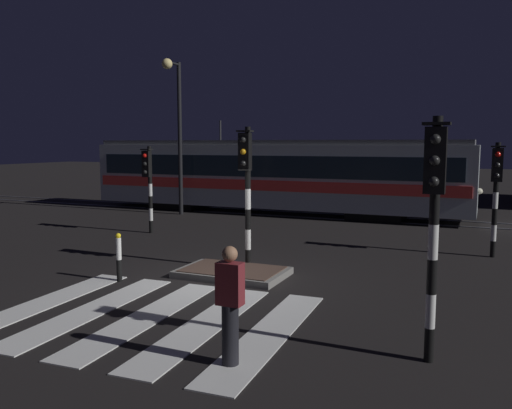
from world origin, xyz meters
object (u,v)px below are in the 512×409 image
at_px(traffic_light_corner_near_right, 434,203).
at_px(street_lamp_trackside_left, 176,117).
at_px(traffic_light_corner_far_left, 148,176).
at_px(bollard_island_edge, 119,257).
at_px(traffic_light_median_centre, 246,176).
at_px(tram, 272,174).
at_px(pedestrian_waiting_at_kerb, 230,305).
at_px(traffic_light_corner_far_right, 496,182).

xyz_separation_m(traffic_light_corner_near_right, street_lamp_trackside_left, (-11.62, 12.02, 1.93)).
distance_m(traffic_light_corner_far_left, bollard_island_edge, 6.62).
height_order(traffic_light_median_centre, tram, tram).
height_order(traffic_light_corner_near_right, street_lamp_trackside_left, street_lamp_trackside_left).
distance_m(traffic_light_corner_far_left, pedestrian_waiting_at_kerb, 11.54).
bearing_deg(traffic_light_median_centre, pedestrian_waiting_at_kerb, -67.79).
height_order(tram, bollard_island_edge, tram).
xyz_separation_m(traffic_light_corner_far_left, street_lamp_trackside_left, (-1.62, 4.45, 2.24)).
distance_m(traffic_light_median_centre, traffic_light_corner_near_right, 6.19).
relative_size(street_lamp_trackside_left, pedestrian_waiting_at_kerb, 3.86).
xyz_separation_m(traffic_light_median_centre, tram, (-3.38, 10.09, -0.57)).
xyz_separation_m(traffic_light_corner_near_right, tram, (-8.06, 14.13, -0.55)).
bearing_deg(traffic_light_corner_far_left, traffic_light_median_centre, -33.55).
relative_size(traffic_light_corner_near_right, street_lamp_trackside_left, 0.53).
bearing_deg(street_lamp_trackside_left, traffic_light_corner_far_right, -17.72).
relative_size(traffic_light_corner_far_right, pedestrian_waiting_at_kerb, 1.84).
relative_size(tram, bollard_island_edge, 15.40).
distance_m(street_lamp_trackside_left, bollard_island_edge, 11.75).
relative_size(traffic_light_median_centre, bollard_island_edge, 3.17).
distance_m(traffic_light_corner_far_left, street_lamp_trackside_left, 5.24).
relative_size(traffic_light_median_centre, tram, 0.21).
bearing_deg(traffic_light_corner_near_right, traffic_light_corner_far_left, 142.87).
xyz_separation_m(traffic_light_median_centre, traffic_light_corner_far_right, (5.59, 3.97, -0.25)).
bearing_deg(bollard_island_edge, traffic_light_median_centre, 44.05).
distance_m(traffic_light_median_centre, bollard_island_edge, 3.53).
bearing_deg(traffic_light_median_centre, traffic_light_corner_near_right, -40.83).
bearing_deg(traffic_light_median_centre, bollard_island_edge, -135.95).
distance_m(traffic_light_corner_far_right, street_lamp_trackside_left, 13.33).
distance_m(traffic_light_corner_far_right, tram, 10.86).
distance_m(traffic_light_corner_near_right, tram, 16.28).
xyz_separation_m(traffic_light_corner_far_right, bollard_island_edge, (-7.79, -6.10, -1.51)).
bearing_deg(tram, traffic_light_corner_far_right, -34.28).
height_order(pedestrian_waiting_at_kerb, bollard_island_edge, pedestrian_waiting_at_kerb).
height_order(street_lamp_trackside_left, bollard_island_edge, street_lamp_trackside_left).
bearing_deg(bollard_island_edge, tram, 95.53).
height_order(traffic_light_corner_far_left, tram, tram).
relative_size(traffic_light_corner_near_right, pedestrian_waiting_at_kerb, 2.04).
bearing_deg(tram, traffic_light_corner_near_right, -60.30).
xyz_separation_m(traffic_light_corner_far_right, traffic_light_corner_far_left, (-10.91, -0.44, -0.08)).
bearing_deg(bollard_island_edge, traffic_light_corner_near_right, -15.56).
bearing_deg(traffic_light_corner_far_right, bollard_island_edge, -141.92).
distance_m(tram, pedestrian_waiting_at_kerb, 16.29).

